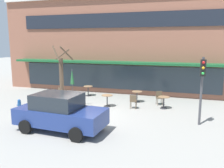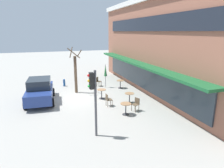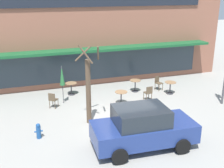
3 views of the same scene
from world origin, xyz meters
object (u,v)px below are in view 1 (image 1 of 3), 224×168
Objects in this scene: traffic_light_pole at (202,80)px; fire_hydrant at (19,105)px; street_tree at (62,82)px; cafe_table_streetside at (107,99)px; cafe_table_mid_patio at (88,89)px; parked_sedan at (60,112)px; cafe_table_near_wall at (137,95)px; cafe_table_by_tree at (164,101)px; patio_umbrella_green_folded at (72,77)px; cafe_chair_2 at (133,101)px; cafe_chair_0 at (61,93)px; cafe_chair_1 at (159,97)px.

traffic_light_pole reaches higher than fire_hydrant.
cafe_table_streetside is at bearing 35.68° from street_tree.
traffic_light_pole reaches higher than cafe_table_mid_patio.
cafe_table_near_wall is at bearing 69.05° from parked_sedan.
traffic_light_pole is at bearing -51.92° from cafe_table_by_tree.
cafe_table_mid_patio is at bearing 60.16° from patio_umbrella_green_folded.
patio_umbrella_green_folded is (-6.59, 0.62, 1.11)m from cafe_table_by_tree.
cafe_table_by_tree is 6.17m from cafe_table_mid_patio.
parked_sedan is at bearing -99.90° from cafe_table_streetside.
parked_sedan is (-2.50, -4.58, 0.35)m from cafe_chair_2.
cafe_table_by_tree reaches higher than fire_hydrant.
cafe_table_mid_patio is (-5.89, 1.86, 0.00)m from cafe_table_by_tree.
street_tree is (1.44, -2.35, 1.25)m from cafe_chair_0.
street_tree is (-4.00, -1.65, 1.25)m from cafe_chair_2.
street_tree is 1.15× the size of traffic_light_pole.
cafe_table_near_wall and cafe_table_streetside have the same top height.
cafe_table_near_wall is 0.85× the size of cafe_chair_0.
cafe_chair_2 is (-1.43, -1.51, 0.00)m from cafe_chair_1.
street_tree is at bearing -139.36° from cafe_table_near_wall.
fire_hydrant is (-6.49, -2.45, -0.17)m from cafe_chair_2.
cafe_table_by_tree is 0.22× the size of traffic_light_pole.
cafe_chair_2 is at bearing 20.67° from fire_hydrant.
fire_hydrant is (-1.71, -3.69, -1.27)m from patio_umbrella_green_folded.
traffic_light_pole is (8.57, -3.15, 0.67)m from patio_umbrella_green_folded.
traffic_light_pole is at bearing 22.94° from parked_sedan.
street_tree is at bearing 178.08° from traffic_light_pole.
cafe_table_mid_patio is 5.48m from fire_hydrant.
traffic_light_pole reaches higher than parked_sedan.
cafe_chair_1 is 1.00× the size of cafe_chair_2.
cafe_table_by_tree is 7.25m from cafe_chair_0.
cafe_table_near_wall is 0.19× the size of street_tree.
parked_sedan is (-3.94, -6.08, 0.35)m from cafe_chair_1.
cafe_table_near_wall is 1.00× the size of cafe_table_mid_patio.
traffic_light_pole reaches higher than cafe_table_near_wall.
cafe_table_by_tree is 0.85× the size of cafe_chair_1.
patio_umbrella_green_folded is 9.16m from traffic_light_pole.
cafe_table_mid_patio is 0.22× the size of traffic_light_pole.
fire_hydrant is at bearing -177.01° from traffic_light_pole.
patio_umbrella_green_folded reaches higher than cafe_table_by_tree.
cafe_table_streetside is 5.38m from fire_hydrant.
traffic_light_pole is (1.98, -2.53, 1.78)m from cafe_table_by_tree.
fire_hydrant is at bearing -162.24° from street_tree.
traffic_light_pole reaches higher than patio_umbrella_green_folded.
fire_hydrant is at bearing -159.33° from cafe_chair_2.
cafe_table_streetside is at bearing -154.30° from cafe_chair_1.
cafe_table_by_tree is at bearing 10.01° from cafe_table_streetside.
cafe_table_near_wall is at bearing 46.64° from cafe_table_streetside.
cafe_chair_2 is at bearing -14.54° from patio_umbrella_green_folded.
cafe_table_mid_patio is 1.08× the size of fire_hydrant.
cafe_table_streetside is 1.00× the size of cafe_table_mid_patio.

